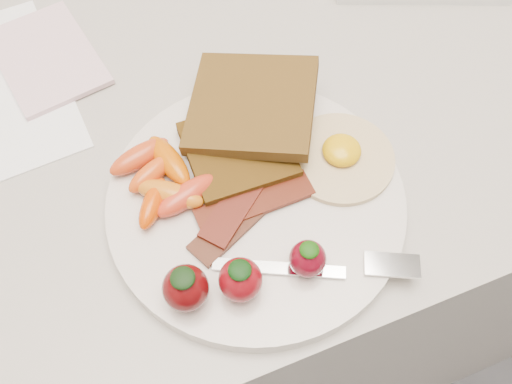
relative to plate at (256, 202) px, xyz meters
name	(u,v)px	position (x,y,z in m)	size (l,w,h in m)	color
counter	(238,253)	(0.03, 0.16, -0.46)	(2.00, 0.60, 0.90)	gray
plate	(256,202)	(0.00, 0.00, 0.00)	(0.27, 0.27, 0.02)	beige
toast_lower	(238,151)	(0.00, 0.05, 0.02)	(0.09, 0.09, 0.01)	#331E0A
toast_upper	(252,105)	(0.03, 0.08, 0.03)	(0.12, 0.12, 0.01)	#36230B
fried_egg	(341,156)	(0.09, 0.01, 0.01)	(0.12, 0.12, 0.02)	beige
bacon_strips	(246,205)	(-0.01, -0.01, 0.01)	(0.12, 0.10, 0.01)	black
baby_carrots	(163,179)	(-0.07, 0.04, 0.02)	(0.09, 0.10, 0.02)	#CD450F
strawberries	(234,278)	(-0.05, -0.07, 0.03)	(0.13, 0.05, 0.05)	#490507
fork	(331,267)	(0.03, -0.09, 0.01)	(0.17, 0.08, 0.00)	white
notepad	(46,57)	(-0.14, 0.25, 0.00)	(0.10, 0.14, 0.01)	beige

